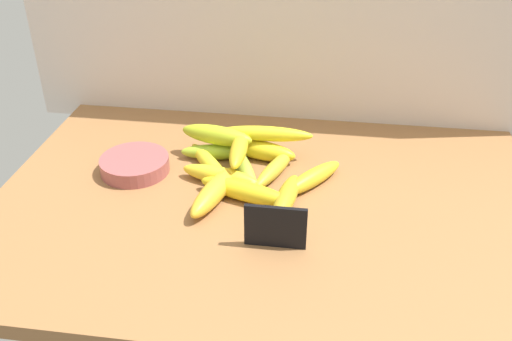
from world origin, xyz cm
name	(u,v)px	position (x,y,z in cm)	size (l,w,h in cm)	color
counter_top	(266,208)	(0.00, 0.00, 1.50)	(110.00, 76.00, 3.00)	#906138
chalkboard_sign	(275,228)	(3.31, -13.38, 6.86)	(11.00, 1.80, 8.40)	black
fruit_bowl	(135,165)	(-29.50, 7.47, 4.63)	(14.75, 14.75, 3.26)	#9C4E4F
banana_0	(313,178)	(8.73, 7.30, 4.80)	(16.91, 3.61, 3.61)	gold
banana_1	(220,176)	(-10.30, 5.22, 4.89)	(17.06, 3.79, 3.79)	yellow
banana_2	(275,169)	(0.55, 10.09, 4.61)	(16.65, 3.22, 3.22)	gold
banana_3	(215,152)	(-13.40, 15.07, 4.73)	(15.25, 3.46, 3.46)	#9FC02D
banana_4	(211,165)	(-13.28, 9.66, 4.61)	(20.10, 3.23, 3.23)	yellow
banana_5	(246,192)	(-4.12, -0.12, 5.03)	(20.01, 4.06, 4.06)	yellow
banana_6	(262,150)	(-3.04, 16.52, 5.15)	(15.48, 4.30, 4.30)	yellow
banana_7	(214,192)	(-10.23, -1.16, 5.17)	(18.28, 4.35, 4.35)	gold
banana_8	(242,165)	(-6.51, 10.25, 4.72)	(18.88, 3.44, 3.44)	#8FAB38
banana_9	(286,197)	(4.04, -0.72, 4.89)	(15.92, 3.77, 3.77)	gold
banana_10	(239,149)	(-7.30, 11.32, 8.21)	(15.96, 3.54, 3.54)	gold
banana_11	(217,135)	(-13.07, 15.88, 8.59)	(16.58, 4.27, 4.27)	#AFC223
banana_12	(266,134)	(-2.37, 17.41, 8.97)	(20.71, 3.36, 3.36)	yellow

